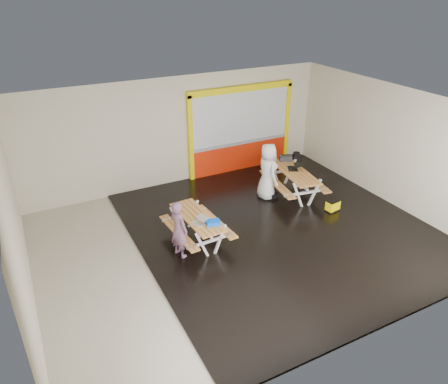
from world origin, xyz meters
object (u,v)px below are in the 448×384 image
person_right (268,172)px  toolbox (286,158)px  blue_pouch (213,222)px  backpack (296,160)px  picnic_table_left (197,222)px  dark_case (271,195)px  laptop_left (200,221)px  person_left (179,229)px  laptop_right (295,167)px  picnic_table_right (294,177)px  fluke_bag (333,206)px

person_right → toolbox: person_right is taller
blue_pouch → backpack: backpack is taller
picnic_table_left → backpack: 4.76m
person_right → dark_case: size_ratio=4.65×
picnic_table_left → toolbox: size_ratio=4.53×
laptop_left → backpack: (4.46, 2.18, -0.06)m
person_left → laptop_right: size_ratio=2.55×
person_left → backpack: person_left is taller
blue_pouch → toolbox: toolbox is taller
laptop_left → backpack: bearing=26.1°
laptop_left → toolbox: (4.01, 2.14, 0.11)m
laptop_right → person_right: bearing=171.8°
dark_case → toolbox: bearing=35.3°
picnic_table_left → person_left: bearing=-148.0°
person_right → blue_pouch: 3.25m
picnic_table_left → laptop_left: laptop_left is taller
person_right → laptop_left: 3.38m
picnic_table_right → laptop_right: bearing=54.0°
fluke_bag → backpack: bearing=83.5°
laptop_left → laptop_right: (3.89, 1.47, 0.09)m
person_right → laptop_left: size_ratio=4.13×
person_left → toolbox: bearing=-82.4°
laptop_left → laptop_right: bearing=20.7°
person_right → laptop_right: 0.92m
backpack → fluke_bag: 2.31m
laptop_right → dark_case: laptop_right is taller
toolbox → fluke_bag: toolbox is taller
fluke_bag → toolbox: bearing=95.0°
person_left → fluke_bag: 4.81m
blue_pouch → backpack: (4.18, 2.37, -0.05)m
blue_pouch → fluke_bag: blue_pouch is taller
picnic_table_left → dark_case: (2.99, 1.14, -0.46)m
picnic_table_left → fluke_bag: size_ratio=4.46×
dark_case → fluke_bag: fluke_bag is taller
backpack → fluke_bag: (-0.25, -2.23, -0.54)m
laptop_right → backpack: (0.56, 0.71, -0.14)m
picnic_table_right → person_right: 0.89m
picnic_table_left → laptop_right: size_ratio=3.44×
blue_pouch → picnic_table_left: bearing=111.1°
fluke_bag → person_right: bearing=126.4°
person_right → backpack: (1.48, 0.57, -0.12)m
person_right → toolbox: bearing=-58.4°
person_left → blue_pouch: person_left is taller
backpack → fluke_bag: backpack is taller
picnic_table_left → person_left: size_ratio=1.35×
laptop_right → toolbox: toolbox is taller
person_left → laptop_right: 4.73m
backpack → fluke_bag: bearing=-96.5°
picnic_table_left → backpack: (4.38, 1.85, 0.17)m
person_left → person_right: (3.56, 1.68, 0.08)m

